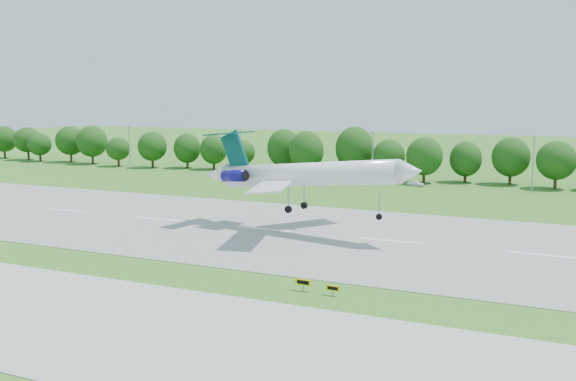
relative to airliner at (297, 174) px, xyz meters
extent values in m
plane|color=#2C6119|center=(14.60, -25.32, -8.90)|extent=(600.00, 600.00, 0.00)
cube|color=gray|center=(14.60, -0.32, -8.86)|extent=(400.00, 45.00, 0.08)
cube|color=#ADADA8|center=(14.60, -43.32, -8.86)|extent=(400.00, 23.00, 0.08)
cylinder|color=#382314|center=(-125.40, 66.68, -7.10)|extent=(0.70, 0.70, 3.60)
sphere|color=#0E360D|center=(-125.40, 66.68, -2.70)|extent=(8.40, 8.40, 8.40)
cylinder|color=#382314|center=(-85.40, 66.68, -7.10)|extent=(0.70, 0.70, 3.60)
sphere|color=#0E360D|center=(-85.40, 66.68, -2.70)|extent=(8.40, 8.40, 8.40)
cylinder|color=#382314|center=(-45.40, 66.68, -7.10)|extent=(0.70, 0.70, 3.60)
sphere|color=#0E360D|center=(-45.40, 66.68, -2.70)|extent=(8.40, 8.40, 8.40)
cylinder|color=#382314|center=(-5.40, 66.68, -7.10)|extent=(0.70, 0.70, 3.60)
sphere|color=#0E360D|center=(-5.40, 66.68, -2.70)|extent=(8.40, 8.40, 8.40)
cylinder|color=#382314|center=(34.60, 66.68, -7.10)|extent=(0.70, 0.70, 3.60)
sphere|color=#0E360D|center=(34.60, 66.68, -2.70)|extent=(8.40, 8.40, 8.40)
cylinder|color=gray|center=(-75.40, 56.68, -2.90)|extent=(0.24, 0.24, 12.00)
cube|color=gray|center=(-75.40, 56.68, 3.20)|extent=(0.90, 0.25, 0.18)
cylinder|color=gray|center=(-40.40, 56.68, -2.90)|extent=(0.24, 0.24, 12.00)
cube|color=gray|center=(-40.40, 56.68, 3.20)|extent=(0.90, 0.25, 0.18)
cylinder|color=gray|center=(-5.40, 56.68, -2.90)|extent=(0.24, 0.24, 12.00)
cube|color=gray|center=(-5.40, 56.68, 3.20)|extent=(0.90, 0.25, 0.18)
cylinder|color=gray|center=(29.60, 56.68, -2.90)|extent=(0.24, 0.24, 12.00)
cube|color=gray|center=(29.60, 56.68, 3.20)|extent=(0.90, 0.25, 0.18)
cylinder|color=white|center=(1.83, -0.32, 0.03)|extent=(29.72, 8.43, 6.09)
cone|color=white|center=(17.85, -3.09, 1.51)|extent=(3.97, 3.96, 3.70)
cone|color=white|center=(-14.96, 2.59, -1.14)|extent=(5.51, 4.23, 3.84)
cube|color=white|center=(-1.08, -6.77, -1.12)|extent=(8.06, 13.57, 0.69)
cube|color=white|center=(1.26, 6.74, -1.12)|extent=(11.29, 13.25, 0.69)
cube|color=#053D3C|center=(-11.68, 2.02, 2.84)|extent=(5.38, 1.40, 6.71)
cube|color=#053D3C|center=(-12.65, 2.19, 5.59)|extent=(4.68, 9.70, 0.50)
cylinder|color=#0E0B66|center=(-10.19, -0.82, -0.75)|extent=(4.52, 2.56, 2.23)
cylinder|color=#0E0B66|center=(-9.32, 4.20, -0.75)|extent=(4.52, 2.56, 2.23)
cylinder|color=gray|center=(13.41, -2.32, -3.40)|extent=(0.20, 0.20, 3.43)
cylinder|color=black|center=(13.41, -2.32, -5.12)|extent=(0.92, 0.44, 0.88)
cylinder|color=gray|center=(-0.47, -2.11, -3.40)|extent=(0.24, 0.24, 3.43)
cylinder|color=black|center=(-0.47, -2.11, -5.12)|extent=(1.14, 0.62, 1.08)
cylinder|color=gray|center=(0.27, 2.14, -3.40)|extent=(0.24, 0.24, 3.43)
cylinder|color=black|center=(0.27, 2.14, -5.12)|extent=(1.14, 0.62, 1.08)
cube|color=gray|center=(15.87, -27.24, -8.56)|extent=(0.10, 0.10, 0.67)
cube|color=#E2BC0B|center=(15.87, -27.24, -8.08)|extent=(1.54, 0.27, 0.53)
cube|color=black|center=(15.87, -27.34, -8.08)|extent=(1.15, 0.09, 0.34)
cube|color=gray|center=(12.47, -26.99, -8.50)|extent=(0.12, 0.12, 0.79)
cube|color=#E2BC0B|center=(12.47, -26.99, -7.94)|extent=(1.82, 0.32, 0.62)
cube|color=black|center=(12.46, -27.11, -7.94)|extent=(1.36, 0.11, 0.40)
imported|color=silver|center=(-3.51, 58.88, -8.24)|extent=(4.20, 2.86, 1.31)
imported|color=white|center=(4.60, 57.78, -8.23)|extent=(4.18, 2.57, 1.33)
camera|label=1|loc=(37.80, -86.98, 11.26)|focal=40.00mm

